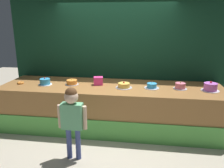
# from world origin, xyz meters

# --- Properties ---
(ground_plane) EXTENTS (12.00, 12.00, 0.00)m
(ground_plane) POSITION_xyz_m (0.00, 0.00, 0.00)
(ground_plane) COLOR #BCB29E
(stage_platform) EXTENTS (4.38, 1.20, 0.88)m
(stage_platform) POSITION_xyz_m (0.00, 0.58, 0.44)
(stage_platform) COLOR #9E6B38
(stage_platform) RESTS_ON ground_plane
(curtain_backdrop) EXTENTS (4.69, 0.08, 2.70)m
(curtain_backdrop) POSITION_xyz_m (0.00, 1.28, 1.35)
(curtain_backdrop) COLOR #113823
(curtain_backdrop) RESTS_ON ground_plane
(child_figure) EXTENTS (0.46, 0.21, 1.19)m
(child_figure) POSITION_xyz_m (-0.42, -0.61, 0.77)
(child_figure) COLOR #3F4C8C
(child_figure) RESTS_ON ground_plane
(pink_box) EXTENTS (0.21, 0.17, 0.16)m
(pink_box) POSITION_xyz_m (-0.27, 0.64, 0.96)
(pink_box) COLOR #F5398F
(pink_box) RESTS_ON stage_platform
(donut) EXTENTS (0.13, 0.13, 0.04)m
(donut) POSITION_xyz_m (-1.86, 0.48, 0.90)
(donut) COLOR orange
(donut) RESTS_ON stage_platform
(cake_far_left) EXTENTS (0.28, 0.28, 0.15)m
(cake_far_left) POSITION_xyz_m (-1.33, 0.48, 0.94)
(cake_far_left) COLOR white
(cake_far_left) RESTS_ON stage_platform
(cake_left) EXTENTS (0.27, 0.27, 0.13)m
(cake_left) POSITION_xyz_m (-0.80, 0.57, 0.93)
(cake_left) COLOR silver
(cake_left) RESTS_ON stage_platform
(cake_center_left) EXTENTS (0.32, 0.32, 0.13)m
(cake_center_left) POSITION_xyz_m (0.27, 0.50, 0.92)
(cake_center_left) COLOR silver
(cake_center_left) RESTS_ON stage_platform
(cake_center_right) EXTENTS (0.29, 0.29, 0.13)m
(cake_center_right) POSITION_xyz_m (0.80, 0.54, 0.92)
(cake_center_right) COLOR silver
(cake_center_right) RESTS_ON stage_platform
(cake_right) EXTENTS (0.26, 0.26, 0.16)m
(cake_right) POSITION_xyz_m (1.33, 0.57, 0.93)
(cake_right) COLOR silver
(cake_right) RESTS_ON stage_platform
(cake_far_right) EXTENTS (0.33, 0.33, 0.18)m
(cake_far_right) POSITION_xyz_m (1.86, 0.53, 0.95)
(cake_far_right) COLOR white
(cake_far_right) RESTS_ON stage_platform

